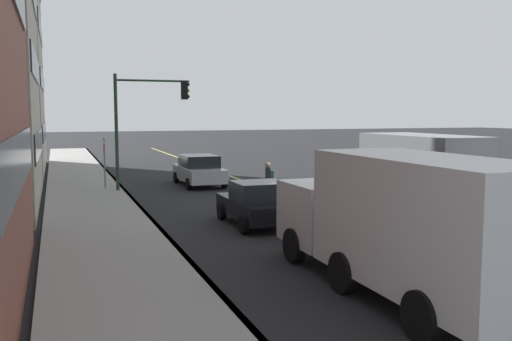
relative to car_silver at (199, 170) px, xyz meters
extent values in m
plane|color=black|center=(-6.96, -2.86, -0.83)|extent=(200.00, 200.00, 0.00)
cube|color=gray|center=(-6.96, 5.90, -0.75)|extent=(80.00, 3.69, 0.15)
cube|color=slate|center=(-6.96, 4.14, -0.75)|extent=(80.00, 0.16, 0.15)
cube|color=#D8CC4C|center=(-6.96, -2.86, -0.82)|extent=(80.00, 0.16, 0.01)
cube|color=#262D38|center=(-17.68, 7.92, 2.12)|extent=(10.48, 0.06, 1.10)
cube|color=#262D38|center=(-3.48, 7.92, 1.76)|extent=(10.07, 0.06, 1.10)
cube|color=#262D38|center=(-3.48, 7.92, 4.99)|extent=(10.07, 0.06, 1.10)
cube|color=#262D38|center=(10.93, 7.92, 1.84)|extent=(11.45, 0.06, 1.10)
cube|color=#262D38|center=(10.93, 7.92, 5.17)|extent=(11.45, 0.06, 1.10)
cube|color=#262D38|center=(10.93, 7.92, 8.51)|extent=(11.45, 0.06, 1.10)
cube|color=#A8AAB2|center=(-0.01, 0.00, -0.18)|extent=(4.68, 1.94, 0.70)
cube|color=black|center=(0.02, 0.00, 0.49)|extent=(2.37, 1.78, 0.64)
cylinder|color=black|center=(1.54, 0.95, -0.53)|extent=(0.60, 0.22, 0.60)
cylinder|color=black|center=(1.54, -0.95, -0.53)|extent=(0.60, 0.22, 0.60)
cylinder|color=black|center=(-1.55, 0.95, -0.53)|extent=(0.60, 0.22, 0.60)
cylinder|color=black|center=(-1.55, -0.95, -0.53)|extent=(0.60, 0.22, 0.60)
cube|color=black|center=(-11.03, 0.68, -0.23)|extent=(3.90, 1.91, 0.60)
cube|color=black|center=(-11.23, 0.68, 0.38)|extent=(1.65, 1.76, 0.63)
cylinder|color=black|center=(-9.74, 1.61, -0.53)|extent=(0.60, 0.22, 0.60)
cylinder|color=black|center=(-9.74, -0.26, -0.53)|extent=(0.60, 0.22, 0.60)
cylinder|color=black|center=(-12.31, 1.61, -0.53)|extent=(0.60, 0.22, 0.60)
cylinder|color=black|center=(-12.31, -0.26, -0.53)|extent=(0.60, 0.22, 0.60)
cube|color=silver|center=(-15.99, 0.43, 0.42)|extent=(2.19, 2.23, 1.61)
cube|color=silver|center=(-19.98, 0.43, 0.91)|extent=(5.49, 2.23, 2.58)
cylinder|color=black|center=(-15.99, 1.49, -0.38)|extent=(0.90, 0.28, 0.90)
cylinder|color=black|center=(-15.99, -0.63, -0.38)|extent=(0.90, 0.28, 0.90)
cylinder|color=black|center=(-21.35, 1.49, -0.38)|extent=(0.90, 0.28, 0.90)
cylinder|color=black|center=(-18.61, 1.49, -0.38)|extent=(0.90, 0.28, 0.90)
cylinder|color=black|center=(-18.61, -0.63, -0.38)|extent=(0.90, 0.28, 0.90)
cube|color=silver|center=(-15.27, -5.92, 0.47)|extent=(2.18, 2.33, 1.71)
cube|color=slate|center=(-11.31, -5.92, 0.93)|extent=(5.45, 2.33, 2.61)
cylinder|color=black|center=(-15.27, -4.81, -0.38)|extent=(0.90, 0.28, 0.90)
cylinder|color=black|center=(-9.95, -7.03, -0.38)|extent=(0.90, 0.28, 0.90)
cylinder|color=black|center=(-9.95, -4.81, -0.38)|extent=(0.90, 0.28, 0.90)
cylinder|color=black|center=(-12.67, -7.03, -0.38)|extent=(0.90, 0.28, 0.90)
cylinder|color=black|center=(-12.67, -4.81, -0.38)|extent=(0.90, 0.28, 0.90)
cylinder|color=#262D4C|center=(-6.76, -1.36, -0.39)|extent=(0.18, 0.18, 0.88)
cylinder|color=#262D4C|center=(-6.54, -1.43, -0.39)|extent=(0.18, 0.18, 0.88)
cube|color=#262628|center=(-6.65, -1.40, 0.38)|extent=(0.47, 0.35, 0.66)
sphere|color=tan|center=(-6.65, -1.40, 0.82)|extent=(0.24, 0.24, 0.24)
cube|color=#26593F|center=(-6.70, -1.56, 0.41)|extent=(0.30, 0.24, 0.34)
cylinder|color=#1E3823|center=(-1.56, 4.46, 2.05)|extent=(0.16, 0.16, 5.76)
cylinder|color=#1E3823|center=(-1.56, 2.65, 4.63)|extent=(0.10, 3.60, 0.10)
cube|color=black|center=(-1.56, 1.10, 4.18)|extent=(0.28, 0.30, 0.90)
sphere|color=#360605|center=(-1.56, 0.92, 4.48)|extent=(0.18, 0.18, 0.18)
sphere|color=gold|center=(-1.56, 0.92, 4.18)|extent=(0.18, 0.18, 0.18)
sphere|color=black|center=(-1.56, 0.92, 3.88)|extent=(0.18, 0.18, 0.18)
cylinder|color=slate|center=(-0.40, 4.96, 0.50)|extent=(0.08, 0.08, 2.65)
cube|color=white|center=(-0.40, 4.98, 1.62)|extent=(0.60, 0.02, 0.20)
cube|color=#DB5919|center=(-0.40, 4.98, 1.27)|extent=(0.44, 0.02, 0.28)
camera|label=1|loc=(-28.91, 7.25, 3.05)|focal=38.83mm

